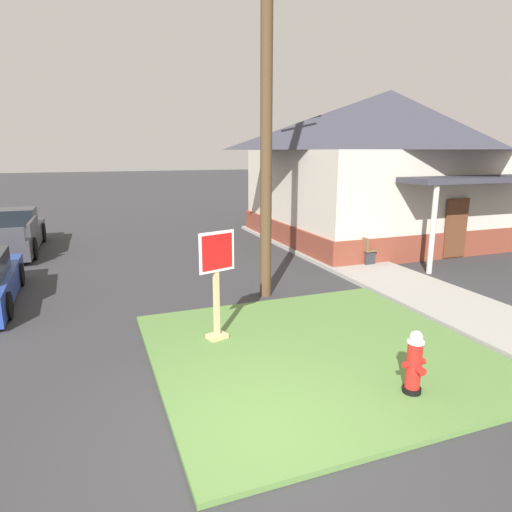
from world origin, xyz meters
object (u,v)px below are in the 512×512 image
Objects in this scene: fire_hydrant at (414,364)px; street_bench at (354,245)px; utility_pole at (267,78)px; stop_sign at (217,287)px; manhole_cover at (199,354)px; pickup_truck_charcoal at (8,235)px.

fire_hydrant is 0.56× the size of street_bench.
utility_pole is at bearing 92.73° from fire_hydrant.
street_bench is (5.89, 4.45, -0.52)m from stop_sign.
manhole_cover is (-0.47, -0.38, -1.10)m from stop_sign.
fire_hydrant is at bearing -61.87° from pickup_truck_charcoal.
stop_sign is 1.25m from manhole_cover.
pickup_truck_charcoal is at bearing 118.13° from fire_hydrant.
stop_sign is (-2.17, 2.92, 0.57)m from fire_hydrant.
pickup_truck_charcoal is 3.10× the size of street_bench.
stop_sign is at bearing -142.96° from street_bench.
manhole_cover is 0.40× the size of street_bench.
utility_pole reaches higher than manhole_cover.
manhole_cover is at bearing 136.00° from fire_hydrant.
pickup_truck_charcoal is (-4.93, 10.37, -0.49)m from stop_sign.
fire_hydrant is 1.40× the size of manhole_cover.
fire_hydrant is 8.26m from street_bench.
utility_pole is (2.39, 2.69, 5.21)m from manhole_cover.
utility_pole is at bearing -151.76° from street_bench.
street_bench is at bearing 28.24° from utility_pole.
manhole_cover is 8.00m from street_bench.
stop_sign is 7.40m from street_bench.
pickup_truck_charcoal is at bearing 112.58° from manhole_cover.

